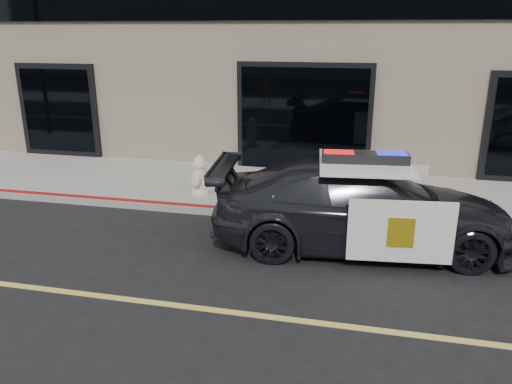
# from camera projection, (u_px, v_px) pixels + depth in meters

# --- Properties ---
(ground) EXTENTS (120.00, 120.00, 0.00)m
(ground) POSITION_uv_depth(u_px,v_px,m) (305.00, 322.00, 6.51)
(ground) COLOR black
(ground) RESTS_ON ground
(sidewalk_n) EXTENTS (60.00, 3.50, 0.15)m
(sidewalk_n) POSITION_uv_depth(u_px,v_px,m) (335.00, 194.00, 11.35)
(sidewalk_n) COLOR gray
(sidewalk_n) RESTS_ON ground
(police_car) EXTENTS (3.16, 5.58, 1.69)m
(police_car) POSITION_uv_depth(u_px,v_px,m) (362.00, 205.00, 8.58)
(police_car) COLOR black
(police_car) RESTS_ON ground
(fire_hydrant) EXTENTS (0.40, 0.55, 0.88)m
(fire_hydrant) POSITION_uv_depth(u_px,v_px,m) (200.00, 176.00, 11.00)
(fire_hydrant) COLOR white
(fire_hydrant) RESTS_ON sidewalk_n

